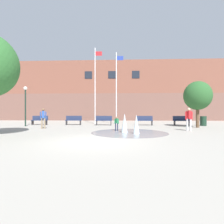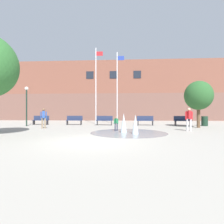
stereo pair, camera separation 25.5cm
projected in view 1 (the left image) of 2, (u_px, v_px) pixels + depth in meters
ground_plane at (94, 141)px, 7.86m from camera, size 100.00×100.00×0.00m
library_building at (113, 92)px, 28.76m from camera, size 36.00×6.05×8.99m
splash_fountain at (130, 127)px, 10.86m from camera, size 4.82×4.82×1.22m
park_bench_left_of_flagpoles at (40, 120)px, 17.53m from camera, size 1.60×0.44×0.91m
park_bench_under_left_flagpole at (74, 120)px, 17.42m from camera, size 1.60×0.44×0.91m
park_bench_center at (104, 120)px, 17.09m from camera, size 1.60×0.44×0.91m
park_bench_under_right_flagpole at (145, 120)px, 16.98m from camera, size 1.60×0.44×0.91m
park_bench_far_right at (182, 120)px, 16.70m from camera, size 1.60×0.44×0.91m
adult_near_bench at (189, 117)px, 12.03m from camera, size 0.50×0.37×1.59m
adult_watching at (43, 117)px, 13.58m from camera, size 0.50×0.39×1.59m
child_running at (117, 122)px, 12.12m from camera, size 0.31×0.24×0.99m
flagpole_left at (95, 84)px, 18.79m from camera, size 0.80×0.10×8.21m
flagpole_right at (117, 86)px, 18.69m from camera, size 0.80×0.10×7.68m
lamp_post_left_lane at (25, 100)px, 15.86m from camera, size 0.32×0.32×3.62m
trash_can at (203, 121)px, 16.31m from camera, size 0.56×0.56×0.90m
street_tree_near_building at (198, 96)px, 14.54m from camera, size 2.25×2.25×3.86m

